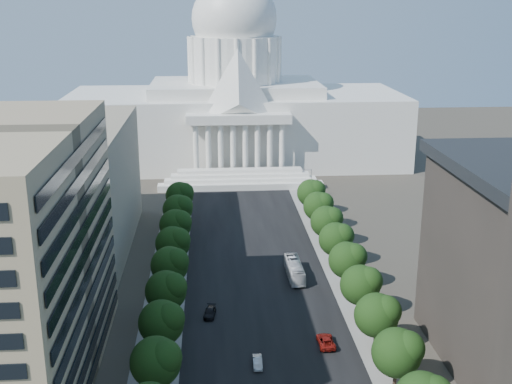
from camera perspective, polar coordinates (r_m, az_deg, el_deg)
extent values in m
cube|color=black|center=(149.30, -0.27, -5.80)|extent=(30.00, 260.00, 0.01)
cube|color=gray|center=(149.32, -7.60, -5.95)|extent=(8.00, 260.00, 0.02)
cube|color=gray|center=(151.68, 6.95, -5.55)|extent=(8.00, 260.00, 0.02)
cube|color=white|center=(237.10, -1.84, 5.80)|extent=(120.00, 50.00, 25.00)
cube|color=white|center=(234.82, -1.87, 9.28)|extent=(60.00, 40.00, 4.00)
cube|color=white|center=(209.13, -1.55, 6.58)|extent=(34.00, 8.00, 3.00)
cylinder|color=white|center=(233.76, -1.90, 11.71)|extent=(32.00, 32.00, 16.00)
ellipsoid|color=white|center=(232.99, -1.93, 15.14)|extent=(30.00, 30.00, 27.60)
cube|color=gray|center=(158.35, -18.14, 0.42)|extent=(38.00, 52.00, 30.00)
sphere|color=black|center=(98.27, -8.91, -14.69)|extent=(7.60, 7.60, 7.60)
sphere|color=black|center=(96.93, -8.17, -14.35)|extent=(5.32, 5.32, 5.32)
cylinder|color=#33261C|center=(110.95, -8.32, -13.56)|extent=(0.56, 0.56, 2.94)
sphere|color=black|center=(108.68, -8.42, -11.41)|extent=(7.60, 7.60, 7.60)
sphere|color=black|center=(107.38, -7.75, -11.06)|extent=(5.32, 5.32, 5.32)
cylinder|color=#33261C|center=(121.45, -7.93, -10.72)|extent=(0.56, 0.56, 2.94)
sphere|color=black|center=(119.38, -8.02, -8.71)|extent=(7.60, 7.60, 7.60)
sphere|color=black|center=(118.12, -7.42, -8.36)|extent=(5.32, 5.32, 5.32)
cylinder|color=#33261C|center=(132.21, -7.62, -8.34)|extent=(0.56, 0.56, 2.94)
sphere|color=black|center=(130.31, -7.70, -6.46)|extent=(7.60, 7.60, 7.60)
sphere|color=black|center=(129.09, -7.14, -6.12)|extent=(5.32, 5.32, 5.32)
cylinder|color=#33261C|center=(143.17, -7.35, -6.32)|extent=(0.56, 0.56, 2.94)
sphere|color=black|center=(141.42, -7.42, -4.56)|extent=(7.60, 7.60, 7.60)
sphere|color=black|center=(140.23, -6.91, -4.23)|extent=(5.32, 5.32, 5.32)
cylinder|color=#33261C|center=(154.28, -7.13, -4.58)|extent=(0.56, 0.56, 2.94)
sphere|color=black|center=(152.66, -7.19, -2.94)|extent=(7.60, 7.60, 7.60)
sphere|color=black|center=(151.49, -6.72, -2.62)|extent=(5.32, 5.32, 5.32)
cylinder|color=#33261C|center=(165.52, -6.93, -3.09)|extent=(0.56, 0.56, 2.94)
sphere|color=black|center=(164.01, -6.99, -1.54)|extent=(7.60, 7.60, 7.60)
sphere|color=black|center=(162.87, -6.55, -1.23)|extent=(5.32, 5.32, 5.32)
cylinder|color=#33261C|center=(176.86, -6.76, -1.78)|extent=(0.56, 0.56, 2.94)
sphere|color=black|center=(175.44, -6.82, -0.32)|extent=(7.60, 7.60, 7.60)
sphere|color=black|center=(174.32, -6.40, -0.03)|extent=(5.32, 5.32, 5.32)
cylinder|color=#33261C|center=(104.05, 12.22, -16.00)|extent=(0.56, 0.56, 2.94)
sphere|color=black|center=(101.63, 12.39, -13.76)|extent=(7.60, 7.60, 7.60)
sphere|color=black|center=(100.80, 13.30, -13.35)|extent=(5.32, 5.32, 5.32)
cylinder|color=#33261C|center=(113.93, 10.53, -12.81)|extent=(0.56, 0.56, 2.94)
sphere|color=black|center=(111.72, 10.66, -10.71)|extent=(7.60, 7.60, 7.60)
sphere|color=black|center=(110.89, 11.47, -10.31)|extent=(5.32, 5.32, 5.32)
cylinder|color=#33261C|center=(124.18, 9.15, -10.13)|extent=(0.56, 0.56, 2.94)
sphere|color=black|center=(122.16, 9.25, -8.16)|extent=(7.60, 7.60, 7.60)
sphere|color=black|center=(121.32, 9.97, -7.78)|extent=(5.32, 5.32, 5.32)
cylinder|color=#33261C|center=(134.73, 8.00, -7.86)|extent=(0.56, 0.56, 2.94)
sphere|color=black|center=(132.86, 8.08, -6.01)|extent=(7.60, 7.60, 7.60)
sphere|color=black|center=(132.03, 8.73, -5.66)|extent=(5.32, 5.32, 5.32)
cylinder|color=#33261C|center=(145.49, 7.02, -5.92)|extent=(0.56, 0.56, 2.94)
sphere|color=black|center=(143.77, 7.09, -4.19)|extent=(7.60, 7.60, 7.60)
sphere|color=black|center=(142.93, 7.69, -3.85)|extent=(5.32, 5.32, 5.32)
cylinder|color=#33261C|center=(156.44, 6.19, -4.25)|extent=(0.56, 0.56, 2.94)
sphere|color=black|center=(154.84, 6.24, -2.62)|extent=(7.60, 7.60, 7.60)
sphere|color=black|center=(154.00, 6.80, -2.30)|extent=(5.32, 5.32, 5.32)
cylinder|color=#33261C|center=(167.53, 5.47, -2.79)|extent=(0.56, 0.56, 2.94)
sphere|color=black|center=(166.04, 5.52, -1.26)|extent=(7.60, 7.60, 7.60)
sphere|color=black|center=(165.20, 6.02, -0.96)|extent=(5.32, 5.32, 5.32)
cylinder|color=#33261C|center=(178.74, 4.84, -1.52)|extent=(0.56, 0.56, 2.94)
sphere|color=black|center=(177.34, 4.88, -0.08)|extent=(7.60, 7.60, 7.60)
sphere|color=black|center=(176.51, 5.35, 0.21)|extent=(5.32, 5.32, 5.32)
cylinder|color=gray|center=(102.35, 13.88, -14.72)|extent=(0.18, 0.18, 9.00)
cylinder|color=gray|center=(99.87, 13.38, -12.67)|extent=(2.40, 0.14, 0.14)
sphere|color=gray|center=(99.61, 12.75, -12.78)|extent=(0.44, 0.44, 0.44)
cylinder|color=gray|center=(123.44, 10.36, -8.80)|extent=(0.18, 0.18, 9.00)
cylinder|color=gray|center=(121.39, 9.91, -7.00)|extent=(2.40, 0.14, 0.14)
sphere|color=gray|center=(121.18, 9.40, -7.07)|extent=(0.44, 0.44, 0.44)
cylinder|color=gray|center=(145.77, 7.96, -4.63)|extent=(0.18, 0.18, 9.00)
cylinder|color=gray|center=(144.04, 7.56, -3.05)|extent=(2.40, 0.14, 0.14)
sphere|color=gray|center=(143.86, 7.13, -3.10)|extent=(0.44, 0.44, 0.44)
cylinder|color=gray|center=(168.85, 6.23, -1.57)|extent=(0.18, 0.18, 9.00)
cylinder|color=gray|center=(167.36, 5.87, -0.19)|extent=(2.40, 0.14, 0.14)
sphere|color=gray|center=(167.20, 5.49, -0.23)|extent=(0.44, 0.44, 0.44)
cylinder|color=gray|center=(192.41, 4.92, 0.74)|extent=(0.18, 0.18, 9.00)
cylinder|color=gray|center=(191.10, 4.59, 1.97)|extent=(2.40, 0.14, 0.14)
sphere|color=gray|center=(190.96, 4.27, 1.94)|extent=(0.44, 0.44, 0.44)
imported|color=#AFB2B7|center=(107.52, 0.14, -14.90)|extent=(1.57, 4.29, 1.41)
imported|color=maroon|center=(113.77, 6.23, -13.04)|extent=(2.75, 5.86, 1.62)
imported|color=black|center=(122.90, -4.12, -10.64)|extent=(2.64, 5.11, 1.42)
imported|color=silver|center=(138.46, 3.44, -6.90)|extent=(3.13, 12.61, 3.50)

